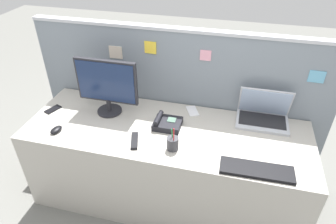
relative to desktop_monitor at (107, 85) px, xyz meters
name	(u,v)px	position (x,y,z in m)	size (l,w,h in m)	color
ground_plane	(167,194)	(0.49, -0.12, -0.95)	(10.00, 10.00, 0.00)	slate
desk	(166,165)	(0.49, -0.12, -0.59)	(2.08, 0.73, 0.71)	#ADA89E
cubicle_divider	(178,105)	(0.49, 0.28, -0.28)	(2.38, 0.08, 1.33)	gray
desktop_monitor	(107,85)	(0.00, 0.00, 0.00)	(0.48, 0.19, 0.44)	#232328
laptop	(263,113)	(1.17, 0.17, -0.17)	(0.38, 0.26, 0.26)	#B2B5BC
desk_phone	(167,123)	(0.49, -0.09, -0.21)	(0.20, 0.17, 0.08)	black
keyboard_main	(257,170)	(1.13, -0.40, -0.23)	(0.45, 0.14, 0.02)	black
computer_mouse_right_hand	(56,130)	(-0.27, -0.34, -0.22)	(0.06, 0.10, 0.03)	black
pen_cup	(173,143)	(0.59, -0.32, -0.19)	(0.08, 0.08, 0.18)	#333338
cell_phone_white_slab	(192,111)	(0.64, 0.15, -0.24)	(0.07, 0.14, 0.01)	silver
cell_phone_black_slab	(53,109)	(-0.45, -0.10, -0.24)	(0.06, 0.13, 0.01)	black
tv_remote	(135,141)	(0.31, -0.31, -0.23)	(0.04, 0.17, 0.02)	black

